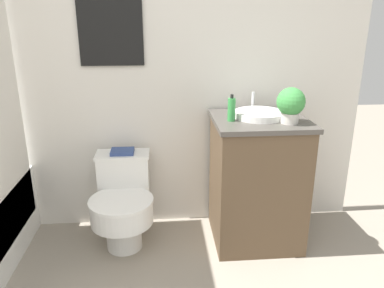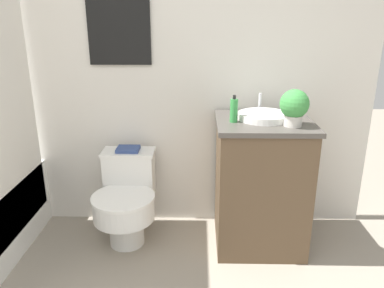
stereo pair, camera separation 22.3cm
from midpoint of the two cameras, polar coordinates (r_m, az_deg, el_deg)
name	(u,v)px [view 1 (the left image)]	position (r m, az deg, el deg)	size (l,w,h in m)	color
wall_back	(113,53)	(2.63, -14.44, 13.27)	(3.48, 0.07, 2.50)	silver
toilet	(123,202)	(2.58, -12.96, -8.64)	(0.41, 0.56, 0.60)	white
vanity	(256,180)	(2.55, 7.32, -5.57)	(0.60, 0.57, 0.87)	brown
sink	(259,114)	(2.42, 7.65, 4.48)	(0.33, 0.36, 0.13)	white
soap_bottle	(231,109)	(2.31, 3.28, 5.26)	(0.05, 0.05, 0.17)	green
potted_plant	(291,104)	(2.29, 12.14, 5.98)	(0.17, 0.17, 0.22)	beige
book_on_tank	(122,151)	(2.60, -13.01, -1.16)	(0.15, 0.13, 0.02)	#33477F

